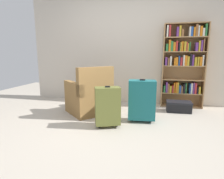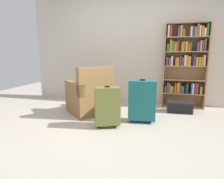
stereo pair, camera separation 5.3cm
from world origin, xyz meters
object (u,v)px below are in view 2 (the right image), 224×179
object	(u,v)px
storage_box	(180,107)
suitcase_teal	(142,100)
suitcase_olive	(107,106)
mug	(113,116)
bookshelf	(185,63)
armchair	(90,97)

from	to	relation	value
storage_box	suitcase_teal	world-z (taller)	suitcase_teal
storage_box	suitcase_olive	bearing A→B (deg)	-137.05
storage_box	suitcase_teal	bearing A→B (deg)	-133.41
mug	storage_box	size ratio (longest dim) A/B	0.25
bookshelf	suitcase_olive	distance (m)	2.05
mug	armchair	bearing A→B (deg)	156.80
mug	suitcase_teal	distance (m)	0.60
suitcase_teal	armchair	bearing A→B (deg)	166.43
bookshelf	mug	bearing A→B (deg)	-138.77
bookshelf	armchair	world-z (taller)	bookshelf
armchair	storage_box	xyz separation A→B (m)	(1.68, 0.47, -0.21)
mug	storage_box	distance (m)	1.37
bookshelf	suitcase_teal	distance (m)	1.48
bookshelf	armchair	size ratio (longest dim) A/B	1.75
armchair	suitcase_teal	bearing A→B (deg)	-13.57
armchair	suitcase_teal	distance (m)	1.03
mug	suitcase_teal	world-z (taller)	suitcase_teal
bookshelf	armchair	bearing A→B (deg)	-153.32
bookshelf	suitcase_teal	bearing A→B (deg)	-124.03
armchair	suitcase_teal	size ratio (longest dim) A/B	1.37
storage_box	suitcase_olive	world-z (taller)	suitcase_olive
suitcase_teal	mug	bearing A→B (deg)	177.09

